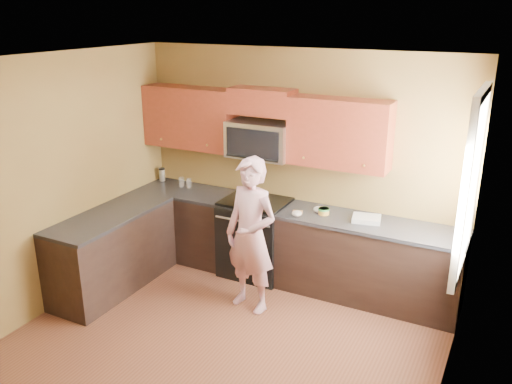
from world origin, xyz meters
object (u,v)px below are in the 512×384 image
Objects in this scene: woman at (251,236)px; frying_pan at (252,205)px; stove at (255,237)px; microwave at (260,157)px; travel_mug at (162,181)px; butter_tub at (324,214)px.

woman reaches higher than frying_pan.
stove is 1.25× the size of microwave.
travel_mug reaches higher than frying_pan.
woman is (0.32, -0.73, 0.37)m from stove.
microwave is (0.00, 0.12, 0.97)m from stove.
frying_pan is at bearing -82.93° from microwave.
microwave is at bearing 90.00° from stove.
woman is 9.62× the size of travel_mug.
stove is at bearing 124.53° from woman.
butter_tub is (0.85, -0.11, -0.53)m from microwave.
microwave is 1.10m from woman.
butter_tub is 2.36m from travel_mug.
frying_pan is (-0.29, 0.58, 0.11)m from woman.
stove is 5.41× the size of travel_mug.
frying_pan is at bearing -77.19° from stove.
travel_mug is (-1.50, 0.06, -0.53)m from microwave.
travel_mug is at bearing 177.70° from microwave.
travel_mug is at bearing 172.96° from stove.
travel_mug reaches higher than stove.
butter_tub is at bearing -7.44° from microwave.
frying_pan reaches higher than stove.
frying_pan reaches higher than butter_tub.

